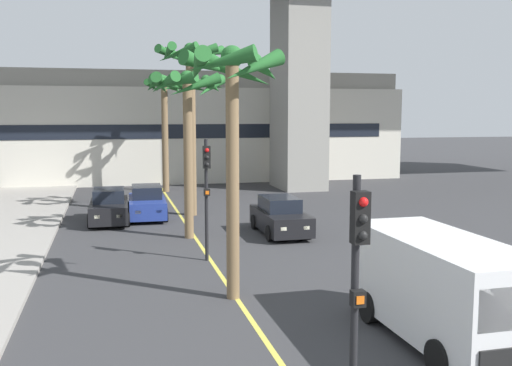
{
  "coord_description": "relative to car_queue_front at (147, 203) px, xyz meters",
  "views": [
    {
      "loc": [
        -3.24,
        0.89,
        5.09
      ],
      "look_at": [
        0.0,
        14.0,
        3.47
      ],
      "focal_mm": 41.15,
      "sensor_mm": 36.0,
      "label": 1
    }
  ],
  "objects": [
    {
      "name": "car_queue_second",
      "position": [
        5.23,
        -5.24,
        0.0
      ],
      "size": [
        1.84,
        4.1,
        1.56
      ],
      "color": "black",
      "rests_on": "ground"
    },
    {
      "name": "palm_tree_mid_median",
      "position": [
        2.24,
        0.16,
        5.96
      ],
      "size": [
        3.49,
        3.48,
        8.46
      ],
      "color": "brown",
      "rests_on": "ground"
    },
    {
      "name": "delivery_van",
      "position": [
        5.36,
        -17.48,
        0.57
      ],
      "size": [
        2.19,
        5.26,
        2.36
      ],
      "color": "white",
      "rests_on": "ground"
    },
    {
      "name": "traffic_light_median_near",
      "position": [
        1.82,
        -20.92,
        1.99
      ],
      "size": [
        0.24,
        0.37,
        4.2
      ],
      "color": "black",
      "rests_on": "ground"
    },
    {
      "name": "palm_tree_far_median",
      "position": [
        1.37,
        -5.12,
        4.9
      ],
      "size": [
        3.23,
        3.23,
        6.76
      ],
      "color": "brown",
      "rests_on": "ground"
    },
    {
      "name": "car_queue_third",
      "position": [
        -1.79,
        -0.82,
        0.0
      ],
      "size": [
        1.89,
        4.13,
        1.56
      ],
      "color": "black",
      "rests_on": "ground"
    },
    {
      "name": "palm_tree_near_median",
      "position": [
        1.76,
        9.37,
        4.98
      ],
      "size": [
        2.62,
        2.67,
        7.33
      ],
      "color": "brown",
      "rests_on": "ground"
    },
    {
      "name": "palm_tree_farthest_median",
      "position": [
        1.53,
        -13.25,
        4.78
      ],
      "size": [
        2.73,
        2.9,
        6.85
      ],
      "color": "brown",
      "rests_on": "ground"
    },
    {
      "name": "car_queue_front",
      "position": [
        0.0,
        0.0,
        0.0
      ],
      "size": [
        1.92,
        4.14,
        1.56
      ],
      "color": "navy",
      "rests_on": "ground"
    },
    {
      "name": "pier_building_backdrop",
      "position": [
        1.63,
        16.86,
        3.26
      ],
      "size": [
        37.24,
        8.04,
        8.07
      ],
      "color": "beige",
      "rests_on": "ground"
    },
    {
      "name": "traffic_light_median_far",
      "position": [
        1.5,
        -9.03,
        1.99
      ],
      "size": [
        0.24,
        0.37,
        4.2
      ],
      "color": "black",
      "rests_on": "ground"
    },
    {
      "name": "lane_stripe_center",
      "position": [
        1.63,
        -5.55,
        -0.72
      ],
      "size": [
        0.14,
        56.0,
        0.01
      ],
      "primitive_type": "cube",
      "color": "#DBCC4C",
      "rests_on": "ground"
    }
  ]
}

